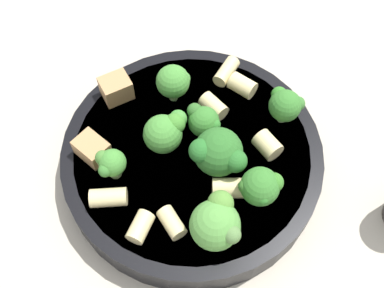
{
  "coord_description": "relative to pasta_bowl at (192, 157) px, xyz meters",
  "views": [
    {
      "loc": [
        -0.12,
        -0.16,
        0.38
      ],
      "look_at": [
        0.0,
        0.0,
        0.04
      ],
      "focal_mm": 45.0,
      "sensor_mm": 36.0,
      "label": 1
    }
  ],
  "objects": [
    {
      "name": "ground_plane",
      "position": [
        0.0,
        0.0,
        -0.02
      ],
      "size": [
        2.0,
        2.0,
        0.0
      ],
      "primitive_type": "plane",
      "color": "#BCB29E"
    },
    {
      "name": "pasta_bowl",
      "position": [
        0.0,
        0.0,
        0.0
      ],
      "size": [
        0.22,
        0.22,
        0.03
      ],
      "color": "black",
      "rests_on": "ground_plane"
    },
    {
      "name": "broccoli_floret_0",
      "position": [
        -0.01,
        0.02,
        0.03
      ],
      "size": [
        0.04,
        0.03,
        0.04
      ],
      "color": "#93B766",
      "rests_on": "pasta_bowl"
    },
    {
      "name": "broccoli_floret_1",
      "position": [
        0.08,
        -0.02,
        0.03
      ],
      "size": [
        0.03,
        0.03,
        0.03
      ],
      "color": "#9EC175",
      "rests_on": "pasta_bowl"
    },
    {
      "name": "broccoli_floret_2",
      "position": [
        -0.03,
        -0.07,
        0.04
      ],
      "size": [
        0.04,
        0.04,
        0.04
      ],
      "color": "#93B766",
      "rests_on": "pasta_bowl"
    },
    {
      "name": "broccoli_floret_3",
      "position": [
        0.02,
        0.05,
        0.04
      ],
      "size": [
        0.03,
        0.03,
        0.04
      ],
      "color": "#84AD60",
      "rests_on": "pasta_bowl"
    },
    {
      "name": "broccoli_floret_4",
      "position": [
        0.01,
        -0.07,
        0.04
      ],
      "size": [
        0.03,
        0.03,
        0.04
      ],
      "color": "#84AD60",
      "rests_on": "pasta_bowl"
    },
    {
      "name": "broccoli_floret_5",
      "position": [
        0.01,
        -0.03,
        0.04
      ],
      "size": [
        0.04,
        0.05,
        0.04
      ],
      "color": "#84AD60",
      "rests_on": "pasta_bowl"
    },
    {
      "name": "broccoli_floret_6",
      "position": [
        -0.07,
        0.02,
        0.03
      ],
      "size": [
        0.02,
        0.02,
        0.03
      ],
      "color": "#9EC175",
      "rests_on": "pasta_bowl"
    },
    {
      "name": "broccoli_floret_7",
      "position": [
        0.02,
        0.01,
        0.03
      ],
      "size": [
        0.03,
        0.03,
        0.03
      ],
      "color": "#84AD60",
      "rests_on": "pasta_bowl"
    },
    {
      "name": "rigatoni_0",
      "position": [
        0.07,
        0.02,
        0.02
      ],
      "size": [
        0.02,
        0.03,
        0.02
      ],
      "primitive_type": "cylinder",
      "rotation": [
        1.57,
        0.0,
        0.31
      ],
      "color": "beige",
      "rests_on": "pasta_bowl"
    },
    {
      "name": "rigatoni_1",
      "position": [
        0.07,
        0.05,
        0.02
      ],
      "size": [
        0.03,
        0.02,
        0.01
      ],
      "primitive_type": "cylinder",
      "rotation": [
        1.57,
        0.0,
        1.99
      ],
      "color": "beige",
      "rests_on": "pasta_bowl"
    },
    {
      "name": "rigatoni_2",
      "position": [
        -0.05,
        -0.05,
        0.02
      ],
      "size": [
        0.02,
        0.03,
        0.01
      ],
      "primitive_type": "cylinder",
      "rotation": [
        1.57,
        0.0,
        3.07
      ],
      "color": "beige",
      "rests_on": "pasta_bowl"
    },
    {
      "name": "rigatoni_3",
      "position": [
        -0.08,
        -0.0,
        0.02
      ],
      "size": [
        0.03,
        0.03,
        0.01
      ],
      "primitive_type": "cylinder",
      "rotation": [
        1.57,
        0.0,
        1.01
      ],
      "color": "beige",
      "rests_on": "pasta_bowl"
    },
    {
      "name": "rigatoni_4",
      "position": [
        -0.07,
        -0.04,
        0.02
      ],
      "size": [
        0.03,
        0.02,
        0.01
      ],
      "primitive_type": "cylinder",
      "rotation": [
        1.57,
        0.0,
        2.11
      ],
      "color": "beige",
      "rests_on": "pasta_bowl"
    },
    {
      "name": "rigatoni_5",
      "position": [
        0.05,
        -0.04,
        0.02
      ],
      "size": [
        0.02,
        0.02,
        0.02
      ],
      "primitive_type": "cylinder",
      "rotation": [
        1.57,
        0.0,
        3.14
      ],
      "color": "beige",
      "rests_on": "pasta_bowl"
    },
    {
      "name": "rigatoni_6",
      "position": [
        -0.0,
        -0.05,
        0.02
      ],
      "size": [
        0.03,
        0.03,
        0.02
      ],
      "primitive_type": "cylinder",
      "rotation": [
        1.57,
        0.0,
        0.94
      ],
      "color": "beige",
      "rests_on": "pasta_bowl"
    },
    {
      "name": "rigatoni_7",
      "position": [
        0.04,
        0.02,
        0.02
      ],
      "size": [
        0.02,
        0.02,
        0.02
      ],
      "primitive_type": "cylinder",
      "rotation": [
        1.57,
        0.0,
        0.1
      ],
      "color": "beige",
      "rests_on": "pasta_bowl"
    },
    {
      "name": "chicken_chunk_0",
      "position": [
        -0.02,
        0.09,
        0.02
      ],
      "size": [
        0.03,
        0.03,
        0.02
      ],
      "primitive_type": "cube",
      "rotation": [
        0.0,
        0.0,
        3.0
      ],
      "color": "tan",
      "rests_on": "pasta_bowl"
    },
    {
      "name": "chicken_chunk_1",
      "position": [
        -0.07,
        0.05,
        0.02
      ],
      "size": [
        0.03,
        0.03,
        0.02
      ],
      "primitive_type": "cube",
      "rotation": [
        0.0,
        0.0,
        1.8
      ],
      "color": "tan",
      "rests_on": "pasta_bowl"
    }
  ]
}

